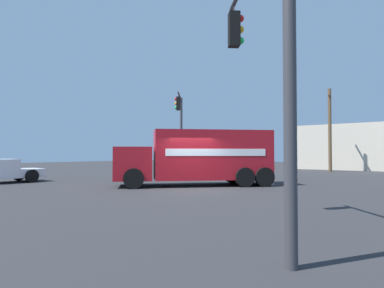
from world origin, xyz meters
name	(u,v)px	position (x,y,z in m)	size (l,w,h in m)	color
ground_plane	(194,189)	(0.00, 0.00, 0.00)	(100.00, 100.00, 0.00)	#2B2B2D
delivery_truck	(199,157)	(-0.99, 1.76, 1.53)	(7.49, 7.68, 2.93)	#AD141E
traffic_light_primary	(180,123)	(-6.66, 7.04, 4.04)	(2.37, 3.18, 6.19)	#38383D
traffic_light_secondary	(263,35)	(6.77, -6.69, 4.04)	(3.12, 3.44, 6.12)	#38383D
utility_pole	(330,129)	(1.08, 19.29, 3.97)	(0.57, 2.18, 7.67)	brown
building_backdrop	(382,147)	(4.37, 26.14, 2.36)	(17.19, 6.00, 4.72)	beige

